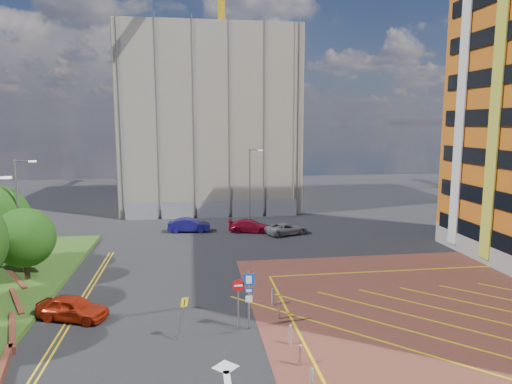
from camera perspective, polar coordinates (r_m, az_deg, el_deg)
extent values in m
plane|color=black|center=(24.19, -1.82, -17.85)|extent=(140.00, 140.00, 0.00)
cube|color=brown|center=(29.08, 27.75, -14.16)|extent=(26.00, 26.00, 0.02)
cube|color=brown|center=(23.72, -29.23, -19.04)|extent=(1.25, 4.56, 0.40)
cube|color=brown|center=(27.43, -28.17, -15.14)|extent=(1.86, 4.43, 0.40)
cube|color=brown|center=(31.31, -27.74, -12.16)|extent=(2.29, 4.27, 0.40)
cube|color=brown|center=(35.33, -27.72, -9.83)|extent=(2.69, 4.06, 0.40)
cylinder|color=#3D2B1C|center=(34.81, -26.74, -8.31)|extent=(0.36, 0.36, 1.80)
sphere|color=#13390D|center=(34.32, -26.97, -5.11)|extent=(4.00, 4.00, 4.00)
cube|color=silver|center=(25.34, -28.80, 1.59)|extent=(0.50, 0.15, 0.12)
cylinder|color=#9EA0A8|center=(36.27, -27.57, -2.67)|extent=(0.16, 0.16, 8.00)
cylinder|color=#9EA0A8|center=(35.58, -27.09, 3.48)|extent=(1.20, 0.10, 0.10)
cube|color=silver|center=(35.39, -26.17, 3.47)|extent=(0.50, 0.15, 0.12)
cylinder|color=#9EA0A8|center=(50.40, -0.78, 0.87)|extent=(0.16, 0.16, 8.00)
cylinder|color=#9EA0A8|center=(50.10, -0.11, 5.29)|extent=(1.20, 0.10, 0.10)
cube|color=silver|center=(50.19, 0.57, 5.26)|extent=(0.50, 0.15, 0.12)
cylinder|color=#9EA0A8|center=(24.50, -0.91, -13.40)|extent=(0.10, 0.10, 3.20)
cube|color=#093EAD|center=(24.06, -0.91, -10.88)|extent=(0.60, 0.04, 0.60)
cube|color=white|center=(24.04, -0.90, -10.90)|extent=(0.30, 0.02, 0.42)
cube|color=#093EAD|center=(24.27, -0.90, -12.22)|extent=(0.40, 0.04, 0.25)
cube|color=white|center=(24.24, -0.90, -12.24)|extent=(0.28, 0.02, 0.14)
cube|color=white|center=(24.43, -0.90, -13.20)|extent=(0.35, 0.04, 0.35)
cylinder|color=#9EA0A8|center=(24.53, -2.22, -14.00)|extent=(0.08, 0.08, 2.70)
cylinder|color=red|center=(24.11, -2.23, -11.61)|extent=(0.64, 0.04, 0.64)
cube|color=white|center=(24.08, -2.22, -11.63)|extent=(0.44, 0.02, 0.10)
cylinder|color=#9EA0A8|center=(23.85, -9.44, -15.45)|extent=(0.55, 0.08, 2.17)
cube|color=yellow|center=(23.46, -8.94, -13.47)|extent=(0.41, 0.41, 0.54)
cylinder|color=black|center=(20.02, 6.96, -22.44)|extent=(0.14, 0.14, 0.90)
cylinder|color=#9EA0A8|center=(21.70, 5.52, -19.79)|extent=(0.14, 0.14, 0.90)
cylinder|color=black|center=(23.44, 4.32, -17.51)|extent=(0.14, 0.14, 0.90)
cylinder|color=#9EA0A8|center=(26.11, 2.87, -14.66)|extent=(0.14, 0.14, 0.90)
cylinder|color=black|center=(27.92, 2.08, -13.06)|extent=(0.14, 0.14, 0.90)
cube|color=#9E9382|center=(61.58, -5.97, 8.76)|extent=(21.20, 19.20, 22.00)
cube|color=gold|center=(63.99, -4.28, 14.16)|extent=(0.90, 0.90, 34.00)
cube|color=gray|center=(52.56, -4.30, -2.14)|extent=(21.60, 0.06, 2.00)
imported|color=#AA240E|center=(27.89, -21.95, -13.28)|extent=(4.26, 2.88, 1.35)
imported|color=#14115B|center=(46.16, -8.37, -4.12)|extent=(4.25, 1.75, 1.37)
imported|color=maroon|center=(45.63, -0.78, -4.26)|extent=(4.57, 2.70, 1.24)
imported|color=#A5A5AC|center=(44.71, 3.86, -4.59)|extent=(4.62, 3.20, 1.17)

